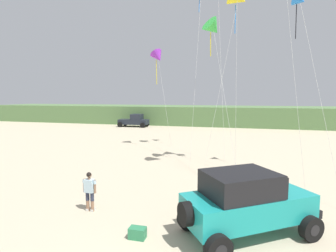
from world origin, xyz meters
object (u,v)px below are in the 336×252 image
object	(u,v)px
distant_pickup	(134,121)
kite_yellow_diamond	(300,1)
person_watching	(90,189)
kite_blue_swept	(213,28)
jeep	(247,202)
cooler_box	(137,233)
kite_black_sled	(158,57)

from	to	relation	value
distant_pickup	kite_yellow_diamond	distance (m)	30.20
person_watching	kite_blue_swept	world-z (taller)	kite_blue_swept
jeep	cooler_box	xyz separation A→B (m)	(-3.54, -1.14, -1.01)
jeep	person_watching	bearing A→B (deg)	176.27
person_watching	kite_yellow_diamond	size ratio (longest dim) A/B	0.15
cooler_box	kite_blue_swept	distance (m)	13.61
distant_pickup	kite_yellow_diamond	world-z (taller)	kite_yellow_diamond
jeep	kite_black_sled	world-z (taller)	kite_black_sled
jeep	kite_yellow_diamond	xyz separation A→B (m)	(2.92, 8.52, 9.08)
kite_blue_swept	jeep	bearing A→B (deg)	-76.90
distant_pickup	kite_blue_swept	bearing A→B (deg)	-56.42
person_watching	kite_black_sled	bearing A→B (deg)	94.87
jeep	kite_black_sled	xyz separation A→B (m)	(-7.42, 14.28, 7.04)
person_watching	cooler_box	distance (m)	3.20
kite_blue_swept	distant_pickup	bearing A→B (deg)	123.58
person_watching	kite_black_sled	size ratio (longest dim) A/B	0.18
kite_blue_swept	kite_yellow_diamond	xyz separation A→B (m)	(5.01, -0.48, 1.12)
kite_black_sled	kite_yellow_diamond	size ratio (longest dim) A/B	0.83
cooler_box	person_watching	bearing A→B (deg)	149.86
cooler_box	kite_blue_swept	xyz separation A→B (m)	(1.44, 10.14, 8.97)
jeep	kite_yellow_diamond	world-z (taller)	kite_yellow_diamond
person_watching	kite_yellow_diamond	xyz separation A→B (m)	(9.16, 8.11, 9.35)
kite_blue_swept	kite_yellow_diamond	distance (m)	5.16
jeep	distant_pickup	distance (m)	34.09
cooler_box	kite_black_sled	world-z (taller)	kite_black_sled
jeep	person_watching	world-z (taller)	jeep
jeep	person_watching	size ratio (longest dim) A/B	2.96
distant_pickup	kite_blue_swept	distance (m)	26.59
person_watching	distant_pickup	size ratio (longest dim) A/B	0.36
person_watching	kite_blue_swept	distance (m)	12.59
kite_blue_swept	kite_black_sled	distance (m)	7.56
cooler_box	distant_pickup	size ratio (longest dim) A/B	0.12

